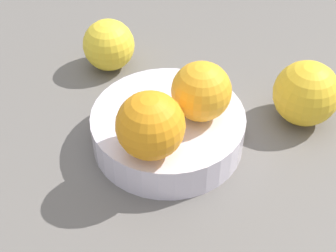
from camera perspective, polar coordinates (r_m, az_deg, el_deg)
The scene contains 6 objects.
ground_plane at distance 63.78cm, azimuth -0.00°, elevation -2.46°, with size 110.00×110.00×2.00cm, color #66605B.
fruit_bowl at distance 61.52cm, azimuth -0.00°, elevation -0.39°, with size 19.20×19.20×4.64cm.
orange_in_bowl_0 at distance 53.01cm, azimuth -2.49°, elevation 0.15°, with size 7.73×7.73×7.73cm, color orange.
orange_in_bowl_1 at distance 57.76cm, azimuth 3.92°, elevation 4.07°, with size 7.24×7.24×7.24cm, color #F9A823.
orange_loose_0 at distance 73.75cm, azimuth -6.95°, elevation 9.39°, with size 7.69×7.69×7.69cm, color yellow.
orange_loose_1 at distance 66.00cm, azimuth 15.85°, elevation 3.70°, with size 8.65×8.65×8.65cm, color yellow.
Camera 1 is at (13.55, -42.17, 44.90)cm, focal length 52.11 mm.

